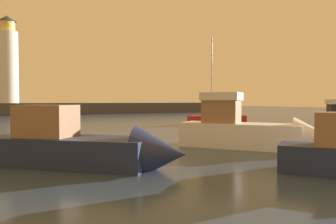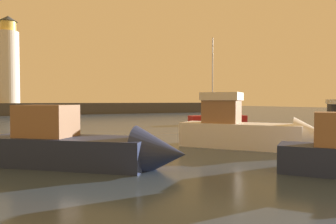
% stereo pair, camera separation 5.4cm
% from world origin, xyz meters
% --- Properties ---
extents(ground_plane, '(220.00, 220.00, 0.00)m').
position_xyz_m(ground_plane, '(0.00, 31.39, 0.00)').
color(ground_plane, '#2D3D51').
extents(breakwater, '(72.61, 5.06, 2.24)m').
position_xyz_m(breakwater, '(0.00, 62.78, 1.12)').
color(breakwater, '#423F3D').
rests_on(breakwater, ground_plane).
extents(lighthouse, '(3.55, 3.55, 16.01)m').
position_xyz_m(lighthouse, '(-7.79, 62.78, 9.83)').
color(lighthouse, silver).
rests_on(lighthouse, breakwater).
extents(motorboat_1, '(6.67, 7.47, 3.36)m').
position_xyz_m(motorboat_1, '(5.47, 11.61, 0.96)').
color(motorboat_1, white).
rests_on(motorboat_1, ground_plane).
extents(motorboat_4, '(7.70, 6.76, 2.83)m').
position_xyz_m(motorboat_4, '(-3.67, 10.65, 0.77)').
color(motorboat_4, '#1E284C').
rests_on(motorboat_4, ground_plane).
extents(sailboat_moored, '(6.62, 2.82, 9.54)m').
position_xyz_m(sailboat_moored, '(13.68, 26.91, 0.56)').
color(sailboat_moored, '#B21E1E').
rests_on(sailboat_moored, ground_plane).
extents(mooring_buoy, '(0.81, 0.81, 0.81)m').
position_xyz_m(mooring_buoy, '(-3.88, 19.36, 0.41)').
color(mooring_buoy, '#EA5919').
rests_on(mooring_buoy, ground_plane).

